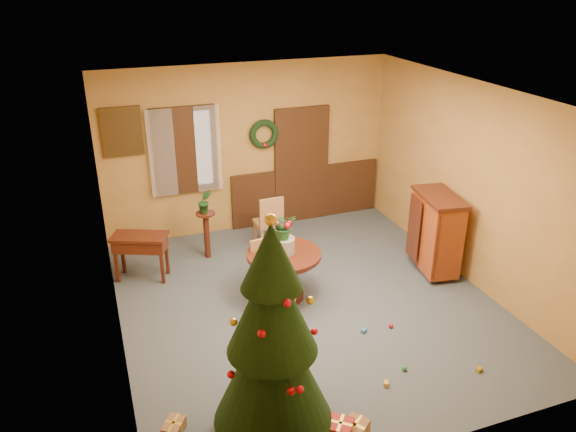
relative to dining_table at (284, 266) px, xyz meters
name	(u,v)px	position (x,y,z in m)	size (l,w,h in m)	color
room_envelope	(262,167)	(0.46, 2.43, 0.62)	(5.50, 5.50, 5.50)	#36424F
dining_table	(284,266)	(0.00, 0.00, 0.00)	(1.04, 1.04, 0.71)	black
urn	(284,246)	(0.00, 0.00, 0.32)	(0.30, 0.30, 0.22)	slate
centerpiece_plant	(284,226)	(0.00, 0.00, 0.62)	(0.33, 0.28, 0.36)	#1E4C23
chair_near	(266,268)	(-0.23, 0.10, -0.03)	(0.44, 0.44, 0.88)	olive
chair_far	(269,221)	(0.29, 1.50, 0.01)	(0.43, 0.43, 0.94)	olive
guitar	(284,284)	(-0.12, -0.32, -0.08)	(0.36, 0.17, 0.84)	beige
plant_stand	(206,230)	(-0.74, 1.56, -0.01)	(0.30, 0.30, 0.78)	black
stand_plant	(205,201)	(-0.74, 1.56, 0.47)	(0.21, 0.17, 0.38)	#19471E
christmas_tree	(272,340)	(-0.96, -2.36, 0.65)	(1.17, 1.17, 2.42)	#382111
writing_desk	(140,246)	(-1.80, 1.25, 0.04)	(0.89, 0.68, 0.71)	black
sideboard	(436,231)	(2.41, -0.05, 0.17)	(0.67, 1.04, 1.25)	#542009
gift_a	(354,430)	(-0.21, -2.67, -0.42)	(0.36, 0.35, 0.16)	brown
gift_b	(340,432)	(-0.37, -2.67, -0.38)	(0.33, 0.33, 0.24)	maroon
gift_c	(174,428)	(-1.89, -2.01, -0.43)	(0.28, 0.30, 0.14)	brown
toy_a	(364,331)	(0.68, -1.14, -0.47)	(0.08, 0.05, 0.05)	#2A6CB7
toy_b	(404,368)	(0.78, -1.97, -0.47)	(0.06, 0.06, 0.06)	#227F35
toy_c	(386,384)	(0.46, -2.12, -0.47)	(0.08, 0.05, 0.05)	#BC9023
toy_d	(391,326)	(1.06, -1.18, -0.47)	(0.06, 0.06, 0.06)	red
toy_e	(479,370)	(1.59, -2.28, -0.47)	(0.08, 0.05, 0.05)	gold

